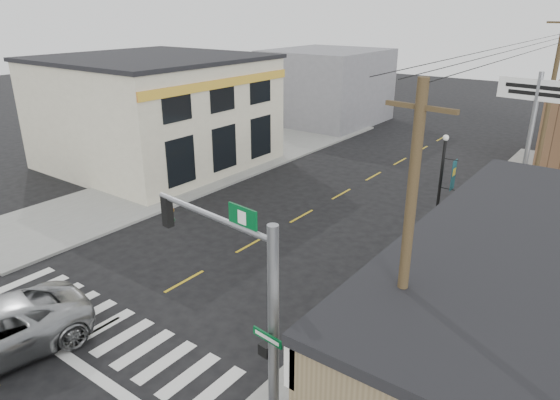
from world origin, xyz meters
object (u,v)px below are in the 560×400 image
Objects in this scene: fire_hydrant at (381,331)px; lamp_post at (442,183)px; bare_tree at (454,244)px; dance_center_sign at (534,115)px; guide_sign at (443,253)px; utility_pole_near at (404,276)px; utility_pole_far at (549,102)px; traffic_signal_pole at (250,303)px.

lamp_post is at bearing 98.33° from fire_hydrant.
fire_hydrant is 0.16× the size of bare_tree.
fire_hydrant is 0.10× the size of dance_center_sign.
lamp_post is 7.01m from bare_tree.
guide_sign is 3.59× the size of fire_hydrant.
lamp_post is at bearing 111.70° from utility_pole_near.
utility_pole_near is at bearing -72.58° from guide_sign.
utility_pole_far reaches higher than bare_tree.
guide_sign reaches higher than fire_hydrant.
traffic_signal_pole is 6.55m from bare_tree.
traffic_signal_pole is at bearing -94.26° from guide_sign.
traffic_signal_pole reaches higher than lamp_post.
lamp_post is (0.09, 12.44, -0.53)m from traffic_signal_pole.
utility_pole_far reaches higher than dance_center_sign.
bare_tree is 0.44× the size of utility_pole_far.
guide_sign is at bearing -88.02° from dance_center_sign.
lamp_post is 0.51× the size of utility_pole_far.
traffic_signal_pole is 2.28× the size of guide_sign.
guide_sign is at bearing 112.25° from bare_tree.
traffic_signal_pole is at bearing -114.55° from bare_tree.
bare_tree is at bearing 71.98° from traffic_signal_pole.
dance_center_sign reaches higher than bare_tree.
guide_sign is 3.25m from bare_tree.
fire_hydrant is (-0.46, -3.78, -1.25)m from guide_sign.
utility_pole_far is at bearing 92.42° from bare_tree.
traffic_signal_pole is at bearing -92.44° from utility_pole_far.
guide_sign is (1.67, 8.53, -1.75)m from traffic_signal_pole.
lamp_post is 11.34m from utility_pole_near.
lamp_post is 5.18m from dance_center_sign.
fire_hydrant is 3.51m from bare_tree.
dance_center_sign is 0.85× the size of utility_pole_near.
utility_pole_near is (2.97, 1.57, 0.99)m from traffic_signal_pole.
bare_tree is (2.63, -6.48, 0.46)m from lamp_post.
guide_sign is 7.59m from utility_pole_near.
bare_tree is 4.52m from utility_pole_near.
fire_hydrant is 12.63m from dance_center_sign.
bare_tree is 16.99m from utility_pole_far.
utility_pole_far is at bearing 99.43° from utility_pole_near.
fire_hydrant is 18.69m from utility_pole_far.
dance_center_sign reaches higher than fire_hydrant.
guide_sign is 0.34× the size of dance_center_sign.
traffic_signal_pole is 1.35× the size of bare_tree.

